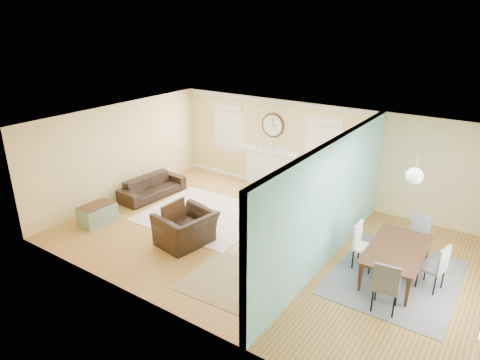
# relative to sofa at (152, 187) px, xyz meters

# --- Properties ---
(floor) EXTENTS (9.00, 9.00, 0.00)m
(floor) POSITION_rel_sofa_xyz_m (3.86, -0.44, -0.28)
(floor) COLOR #936122
(floor) RESTS_ON ground
(wall_back) EXTENTS (9.00, 0.02, 2.60)m
(wall_back) POSITION_rel_sofa_xyz_m (3.86, 2.56, 1.02)
(wall_back) COLOR #ECD482
(wall_back) RESTS_ON ground
(wall_front) EXTENTS (9.00, 0.02, 2.60)m
(wall_front) POSITION_rel_sofa_xyz_m (3.86, -3.44, 1.02)
(wall_front) COLOR #ECD482
(wall_front) RESTS_ON ground
(wall_left) EXTENTS (0.02, 6.00, 2.60)m
(wall_left) POSITION_rel_sofa_xyz_m (-0.64, -0.44, 1.02)
(wall_left) COLOR #ECD482
(wall_left) RESTS_ON ground
(ceiling) EXTENTS (9.00, 6.00, 0.02)m
(ceiling) POSITION_rel_sofa_xyz_m (3.86, -0.44, 2.32)
(ceiling) COLOR white
(ceiling) RESTS_ON wall_back
(partition) EXTENTS (0.17, 6.00, 2.60)m
(partition) POSITION_rel_sofa_xyz_m (5.37, -0.16, 1.08)
(partition) COLOR #ECD482
(partition) RESTS_ON ground
(fireplace) EXTENTS (1.70, 0.30, 1.17)m
(fireplace) POSITION_rel_sofa_xyz_m (2.36, 2.44, 0.32)
(fireplace) COLOR white
(fireplace) RESTS_ON ground
(wall_clock) EXTENTS (0.70, 0.07, 0.70)m
(wall_clock) POSITION_rel_sofa_xyz_m (2.36, 2.53, 1.57)
(wall_clock) COLOR #4C2918
(wall_clock) RESTS_ON wall_back
(window_left) EXTENTS (1.05, 0.13, 1.42)m
(window_left) POSITION_rel_sofa_xyz_m (0.81, 2.51, 1.38)
(window_left) COLOR white
(window_left) RESTS_ON wall_back
(window_right) EXTENTS (1.05, 0.13, 1.42)m
(window_right) POSITION_rel_sofa_xyz_m (3.91, 2.51, 1.38)
(window_right) COLOR white
(window_right) RESTS_ON wall_back
(pendant) EXTENTS (0.30, 0.30, 0.55)m
(pendant) POSITION_rel_sofa_xyz_m (6.86, -0.44, 1.92)
(pendant) COLOR gold
(pendant) RESTS_ON ceiling
(rug_cream) EXTENTS (3.00, 2.62, 0.02)m
(rug_cream) POSITION_rel_sofa_xyz_m (1.97, -0.15, -0.27)
(rug_cream) COLOR beige
(rug_cream) RESTS_ON floor
(rug_jute) EXTENTS (2.10, 1.76, 0.01)m
(rug_jute) POSITION_rel_sofa_xyz_m (4.36, -2.06, -0.28)
(rug_jute) COLOR #9D8B5D
(rug_jute) RESTS_ON floor
(rug_grey) EXTENTS (2.22, 2.78, 0.01)m
(rug_grey) POSITION_rel_sofa_xyz_m (6.75, -0.19, -0.28)
(rug_grey) COLOR slate
(rug_grey) RESTS_ON floor
(sofa) EXTENTS (0.87, 1.97, 0.56)m
(sofa) POSITION_rel_sofa_xyz_m (0.00, 0.00, 0.00)
(sofa) COLOR black
(sofa) RESTS_ON floor
(eames_chair) EXTENTS (1.20, 1.32, 0.76)m
(eames_chair) POSITION_rel_sofa_xyz_m (2.55, -1.49, 0.10)
(eames_chair) COLOR black
(eames_chair) RESTS_ON floor
(green_chair) EXTENTS (0.79, 0.81, 0.73)m
(green_chair) POSITION_rel_sofa_xyz_m (4.20, 1.60, 0.08)
(green_chair) COLOR #06733A
(green_chair) RESTS_ON floor
(trunk) EXTENTS (0.54, 0.85, 0.49)m
(trunk) POSITION_rel_sofa_xyz_m (0.09, -1.94, -0.04)
(trunk) COLOR gray
(trunk) RESTS_ON floor
(credenza) EXTENTS (0.48, 1.40, 0.80)m
(credenza) POSITION_rel_sofa_xyz_m (5.05, 1.03, 0.12)
(credenza) COLOR #A07446
(credenza) RESTS_ON floor
(tv) EXTENTS (0.15, 1.12, 0.64)m
(tv) POSITION_rel_sofa_xyz_m (5.03, 1.03, 0.84)
(tv) COLOR black
(tv) RESTS_ON credenza
(garden_stool) EXTENTS (0.35, 0.35, 0.51)m
(garden_stool) POSITION_rel_sofa_xyz_m (5.04, 0.12, -0.02)
(garden_stool) COLOR white
(garden_stool) RESTS_ON floor
(potted_plant) EXTENTS (0.46, 0.50, 0.47)m
(potted_plant) POSITION_rel_sofa_xyz_m (5.04, 0.12, 0.47)
(potted_plant) COLOR #337F33
(potted_plant) RESTS_ON garden_stool
(dining_table) EXTENTS (1.05, 1.84, 0.64)m
(dining_table) POSITION_rel_sofa_xyz_m (6.75, -0.19, 0.04)
(dining_table) COLOR #4C2918
(dining_table) RESTS_ON floor
(dining_chair_n) EXTENTS (0.46, 0.46, 0.91)m
(dining_chair_n) POSITION_rel_sofa_xyz_m (6.84, 0.83, 0.25)
(dining_chair_n) COLOR slate
(dining_chair_n) RESTS_ON floor
(dining_chair_s) EXTENTS (0.48, 0.48, 0.97)m
(dining_chair_s) POSITION_rel_sofa_xyz_m (6.85, -1.28, 0.29)
(dining_chair_s) COLOR slate
(dining_chair_s) RESTS_ON floor
(dining_chair_w) EXTENTS (0.42, 0.42, 0.95)m
(dining_chair_w) POSITION_rel_sofa_xyz_m (6.12, -0.21, 0.28)
(dining_chair_w) COLOR white
(dining_chair_w) RESTS_ON floor
(dining_chair_e) EXTENTS (0.49, 0.49, 0.93)m
(dining_chair_e) POSITION_rel_sofa_xyz_m (7.36, -0.20, 0.26)
(dining_chair_e) COLOR slate
(dining_chair_e) RESTS_ON floor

